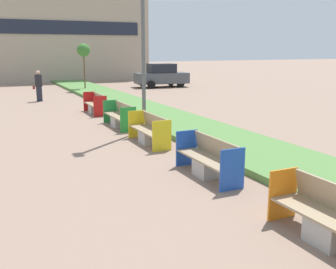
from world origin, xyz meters
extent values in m
cube|color=#568442|center=(3.20, 12.00, 0.09)|extent=(2.80, 120.00, 0.18)
cube|color=tan|center=(4.00, 43.62, 4.44)|extent=(14.87, 6.55, 8.88)
cube|color=#1E2333|center=(4.00, 40.29, 4.88)|extent=(12.49, 0.08, 1.20)
cube|color=#ADA8A0|center=(0.90, 7.38, 0.21)|extent=(0.52, 0.60, 0.42)
cube|color=tan|center=(0.90, 7.38, 0.44)|extent=(0.58, 2.10, 0.05)
cube|color=orange|center=(0.90, 8.45, 0.47)|extent=(0.62, 0.04, 0.94)
cube|color=#ADA8A0|center=(0.90, 11.11, 0.21)|extent=(0.52, 0.60, 0.42)
cube|color=tan|center=(0.90, 11.11, 0.44)|extent=(0.58, 2.08, 0.05)
cube|color=tan|center=(1.17, 11.11, 0.70)|extent=(0.14, 2.00, 0.48)
cube|color=blue|center=(0.90, 10.05, 0.47)|extent=(0.62, 0.04, 0.94)
cube|color=blue|center=(0.90, 12.18, 0.47)|extent=(0.62, 0.04, 0.94)
cube|color=#ADA8A0|center=(0.90, 14.84, 0.21)|extent=(0.52, 0.60, 0.42)
cube|color=tan|center=(0.90, 14.84, 0.44)|extent=(0.58, 2.09, 0.05)
cube|color=tan|center=(1.17, 14.84, 0.70)|extent=(0.14, 2.00, 0.48)
cube|color=yellow|center=(0.90, 13.78, 0.47)|extent=(0.62, 0.04, 0.94)
cube|color=yellow|center=(0.90, 15.90, 0.47)|extent=(0.62, 0.04, 0.94)
cube|color=#ADA8A0|center=(0.90, 17.92, 0.21)|extent=(0.52, 0.60, 0.42)
cube|color=tan|center=(0.90, 17.92, 0.44)|extent=(0.58, 2.18, 0.05)
cube|color=tan|center=(1.17, 17.92, 0.70)|extent=(0.14, 2.09, 0.48)
cube|color=#238C3D|center=(0.90, 16.80, 0.47)|extent=(0.62, 0.04, 0.94)
cube|color=#238C3D|center=(0.90, 19.03, 0.47)|extent=(0.62, 0.04, 0.94)
cube|color=#ADA8A0|center=(0.90, 21.59, 0.21)|extent=(0.52, 0.60, 0.42)
cube|color=tan|center=(0.90, 21.59, 0.44)|extent=(0.58, 1.92, 0.05)
cube|color=tan|center=(1.17, 21.59, 0.70)|extent=(0.14, 1.84, 0.48)
cube|color=red|center=(0.90, 20.61, 0.47)|extent=(0.62, 0.04, 0.94)
cube|color=red|center=(0.90, 22.56, 0.47)|extent=(0.62, 0.04, 0.94)
cylinder|color=#56595B|center=(1.55, 16.85, 3.98)|extent=(0.14, 0.14, 7.96)
cylinder|color=brown|center=(2.94, 32.08, 1.34)|extent=(0.10, 0.10, 2.68)
sphere|color=#38702D|center=(2.94, 32.08, 2.94)|extent=(0.95, 0.95, 0.95)
cube|color=#232633|center=(-0.91, 27.30, 0.43)|extent=(0.30, 0.22, 0.86)
cube|color=#232328|center=(-0.91, 27.30, 1.21)|extent=(0.38, 0.24, 0.70)
sphere|color=tan|center=(-0.91, 27.30, 1.67)|extent=(0.24, 0.24, 0.24)
cube|color=maroon|center=(-1.19, 27.30, 0.82)|extent=(0.12, 0.20, 0.18)
cube|color=#474C51|center=(9.16, 32.20, 0.72)|extent=(4.38, 2.26, 0.84)
cube|color=black|center=(9.16, 32.20, 1.50)|extent=(2.27, 1.79, 0.72)
cylinder|color=black|center=(10.42, 31.30, 0.30)|extent=(0.60, 0.20, 0.60)
cylinder|color=black|center=(10.42, 33.10, 0.30)|extent=(0.60, 0.20, 0.60)
cylinder|color=black|center=(7.90, 31.30, 0.30)|extent=(0.60, 0.20, 0.60)
cylinder|color=black|center=(7.90, 33.10, 0.30)|extent=(0.60, 0.20, 0.60)
camera|label=1|loc=(-3.83, 3.26, 3.05)|focal=42.00mm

